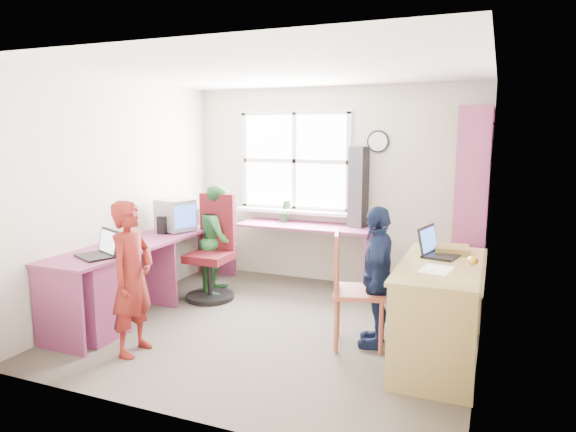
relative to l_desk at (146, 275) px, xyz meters
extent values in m
cube|color=#484138|center=(1.31, 0.28, -0.47)|extent=(3.60, 3.40, 0.02)
cube|color=white|center=(1.31, 0.28, 1.95)|extent=(3.60, 3.40, 0.02)
cube|color=beige|center=(1.31, 1.99, 0.74)|extent=(3.60, 0.02, 2.40)
cube|color=beige|center=(1.31, -1.43, 0.74)|extent=(3.60, 0.02, 2.40)
cube|color=beige|center=(-0.50, 0.28, 0.74)|extent=(0.02, 3.40, 2.40)
cube|color=beige|center=(3.12, 0.28, 0.74)|extent=(0.02, 3.40, 2.40)
cube|color=white|center=(0.81, 1.97, 1.04)|extent=(1.40, 0.01, 1.20)
cube|color=white|center=(0.81, 1.96, 1.04)|extent=(1.48, 0.04, 1.28)
cube|color=#A37C46|center=(3.09, -0.77, 0.54)|extent=(0.02, 0.82, 2.00)
sphere|color=gold|center=(3.06, -0.44, 0.54)|extent=(0.07, 0.07, 0.07)
cylinder|color=black|center=(1.86, 1.96, 1.29)|extent=(0.26, 0.03, 0.26)
cylinder|color=white|center=(1.86, 1.95, 1.29)|extent=(0.22, 0.01, 0.22)
cube|color=#8A3763|center=(-0.19, 0.38, 0.28)|extent=(0.60, 2.70, 0.03)
cube|color=#8A3763|center=(1.06, 1.70, 0.28)|extent=(1.65, 0.56, 0.03)
cube|color=#8A3763|center=(-0.19, 0.38, -0.10)|extent=(0.56, 0.03, 0.72)
cube|color=#8A3763|center=(-0.19, -0.94, -0.10)|extent=(0.56, 0.03, 0.72)
cube|color=#8A3763|center=(-0.19, 1.70, -0.10)|extent=(0.56, 0.03, 0.72)
cube|color=#8A3763|center=(1.86, 1.70, -0.10)|extent=(0.03, 0.52, 0.72)
cube|color=#8A3763|center=(-0.19, -0.57, -0.10)|extent=(0.54, 0.45, 0.72)
cube|color=#A48C52|center=(2.81, 0.15, 0.34)|extent=(0.66, 1.42, 0.03)
cube|color=#A48C52|center=(2.81, -0.54, -0.06)|extent=(0.61, 0.04, 0.78)
cube|color=#A48C52|center=(2.80, 0.83, -0.06)|extent=(0.61, 0.04, 0.78)
cube|color=#8A3763|center=(2.96, 0.96, 0.59)|extent=(0.30, 0.02, 2.10)
cube|color=#8A3763|center=(2.96, 1.96, 0.59)|extent=(0.30, 0.02, 2.10)
cube|color=#8A3763|center=(2.96, 1.46, 1.63)|extent=(0.30, 1.00, 0.02)
cube|color=#8A3763|center=(2.96, 1.46, -0.40)|extent=(0.30, 1.00, 0.02)
cube|color=#8A3763|center=(2.96, 1.46, -0.04)|extent=(0.30, 1.00, 0.02)
cube|color=#8A3763|center=(2.96, 1.46, 0.34)|extent=(0.30, 1.00, 0.02)
cube|color=#8A3763|center=(2.96, 1.46, 0.72)|extent=(0.30, 1.00, 0.02)
cube|color=#8A3763|center=(2.96, 1.46, 1.10)|extent=(0.30, 1.00, 0.02)
cube|color=#8A3763|center=(2.96, 1.46, 1.48)|extent=(0.30, 1.00, 0.02)
cube|color=#AB181A|center=(2.96, 1.16, -0.25)|extent=(0.25, 0.28, 0.27)
cube|color=#184E93|center=(2.96, 1.48, -0.24)|extent=(0.25, 0.30, 0.29)
cube|color=#1D7A2D|center=(2.96, 1.78, -0.23)|extent=(0.25, 0.26, 0.30)
cube|color=gold|center=(2.96, 1.16, 0.13)|extent=(0.25, 0.28, 0.30)
cube|color=#6B317A|center=(2.96, 1.48, 0.14)|extent=(0.25, 0.30, 0.32)
cube|color=orange|center=(2.96, 1.78, 0.12)|extent=(0.25, 0.26, 0.29)
cube|color=#242424|center=(2.96, 1.16, 0.52)|extent=(0.25, 0.28, 0.32)
cube|color=beige|center=(2.96, 1.48, 0.50)|extent=(0.25, 0.30, 0.29)
cube|color=#AB181A|center=(2.96, 1.78, 0.51)|extent=(0.25, 0.26, 0.30)
cube|color=#184E93|center=(2.96, 1.16, 0.88)|extent=(0.25, 0.28, 0.29)
cube|color=#1D7A2D|center=(2.96, 1.48, 0.89)|extent=(0.25, 0.30, 0.30)
cube|color=gold|center=(2.96, 1.78, 0.90)|extent=(0.25, 0.26, 0.32)
cube|color=#6B317A|center=(2.96, 1.16, 1.27)|extent=(0.25, 0.28, 0.30)
cube|color=orange|center=(2.96, 1.48, 1.28)|extent=(0.25, 0.30, 0.32)
cube|color=#242424|center=(2.96, 1.78, 1.26)|extent=(0.25, 0.26, 0.29)
cylinder|color=black|center=(0.26, 0.78, -0.43)|extent=(0.55, 0.55, 0.05)
cylinder|color=black|center=(0.26, 0.78, -0.20)|extent=(0.06, 0.06, 0.41)
cube|color=#520F15|center=(0.26, 0.78, 0.03)|extent=(0.45, 0.45, 0.09)
cube|color=#520F15|center=(0.25, 0.99, 0.39)|extent=(0.43, 0.09, 0.64)
cylinder|color=#AC5039|center=(1.98, -0.04, -0.22)|extent=(0.05, 0.05, 0.47)
cylinder|color=#AC5039|center=(2.35, 0.06, -0.22)|extent=(0.05, 0.05, 0.47)
cylinder|color=#AC5039|center=(1.89, 0.33, -0.22)|extent=(0.05, 0.05, 0.47)
cylinder|color=#AC5039|center=(2.25, 0.42, -0.22)|extent=(0.05, 0.05, 0.47)
cube|color=#AC5039|center=(2.12, 0.19, 0.02)|extent=(0.54, 0.54, 0.04)
cube|color=#AC5039|center=(1.93, 0.14, 0.29)|extent=(0.14, 0.41, 0.52)
cube|color=#98999C|center=(-0.17, 0.77, 0.30)|extent=(0.32, 0.29, 0.02)
cube|color=#98999C|center=(-0.17, 0.77, 0.48)|extent=(0.45, 0.43, 0.35)
cube|color=#3F72F2|center=(0.01, 0.71, 0.48)|extent=(0.10, 0.27, 0.25)
cube|color=black|center=(-0.12, -0.55, 0.30)|extent=(0.42, 0.38, 0.02)
cube|color=black|center=(-0.06, -0.43, 0.42)|extent=(0.34, 0.20, 0.23)
cube|color=white|center=(-0.06, -0.44, 0.42)|extent=(0.30, 0.17, 0.19)
cube|color=black|center=(2.78, 0.40, 0.37)|extent=(0.34, 0.41, 0.02)
cube|color=black|center=(2.65, 0.43, 0.49)|extent=(0.15, 0.36, 0.24)
cube|color=#3F72F2|center=(2.66, 0.43, 0.49)|extent=(0.12, 0.32, 0.19)
cube|color=black|center=(-0.21, 0.59, 0.39)|extent=(0.10, 0.10, 0.19)
cube|color=black|center=(-0.17, 1.17, 0.39)|extent=(0.12, 0.12, 0.19)
cube|color=black|center=(1.67, 1.81, 0.77)|extent=(0.23, 0.21, 0.95)
cube|color=red|center=(2.85, 0.57, 0.39)|extent=(0.31, 0.31, 0.06)
cube|color=white|center=(-0.16, -0.12, 0.30)|extent=(0.33, 0.38, 0.00)
cube|color=white|center=(2.78, -0.07, 0.36)|extent=(0.26, 0.33, 0.00)
imported|color=#28652D|center=(0.75, 1.79, 0.43)|extent=(0.18, 0.16, 0.28)
imported|color=maroon|center=(0.40, -0.69, 0.20)|extent=(0.33, 0.49, 1.31)
imported|color=#2E7336|center=(0.22, 1.08, 0.17)|extent=(0.61, 0.71, 1.26)
imported|color=#141E3F|center=(2.26, 0.25, 0.16)|extent=(0.39, 0.76, 1.24)
camera|label=1|loc=(3.18, -4.02, 1.40)|focal=32.00mm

